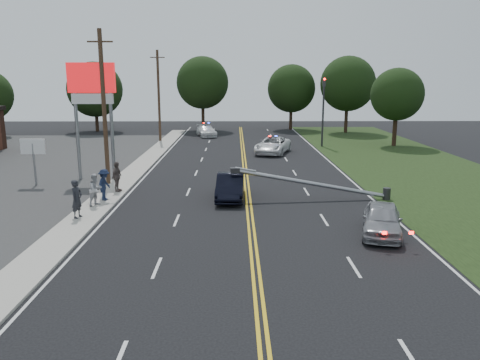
{
  "coord_description": "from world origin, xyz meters",
  "views": [
    {
      "loc": [
        -0.74,
        -18.43,
        6.93
      ],
      "look_at": [
        -0.51,
        5.67,
        1.7
      ],
      "focal_mm": 35.0,
      "sensor_mm": 36.0,
      "label": 1
    }
  ],
  "objects_px": {
    "waiting_sedan": "(382,219)",
    "bystander_d": "(117,177)",
    "pylon_sign": "(92,93)",
    "bystander_c": "(104,185)",
    "emergency_a": "(273,145)",
    "emergency_b": "(206,131)",
    "bystander_a": "(77,199)",
    "fallen_streetlight": "(320,184)",
    "utility_pole_far": "(159,96)",
    "utility_pole_mid": "(104,108)",
    "small_sign": "(33,151)",
    "traffic_signal": "(323,106)",
    "bystander_b": "(96,190)",
    "crashed_sedan": "(230,187)"
  },
  "relations": [
    {
      "from": "emergency_b",
      "to": "bystander_a",
      "type": "height_order",
      "value": "bystander_a"
    },
    {
      "from": "small_sign",
      "to": "utility_pole_far",
      "type": "bearing_deg",
      "value": 77.69
    },
    {
      "from": "emergency_b",
      "to": "bystander_d",
      "type": "distance_m",
      "value": 29.35
    },
    {
      "from": "small_sign",
      "to": "crashed_sedan",
      "type": "height_order",
      "value": "small_sign"
    },
    {
      "from": "pylon_sign",
      "to": "bystander_c",
      "type": "distance_m",
      "value": 8.39
    },
    {
      "from": "utility_pole_mid",
      "to": "small_sign",
      "type": "bearing_deg",
      "value": 180.0
    },
    {
      "from": "bystander_a",
      "to": "small_sign",
      "type": "bearing_deg",
      "value": 50.91
    },
    {
      "from": "emergency_b",
      "to": "bystander_d",
      "type": "relative_size",
      "value": 2.54
    },
    {
      "from": "fallen_streetlight",
      "to": "bystander_c",
      "type": "bearing_deg",
      "value": -178.35
    },
    {
      "from": "traffic_signal",
      "to": "bystander_c",
      "type": "height_order",
      "value": "traffic_signal"
    },
    {
      "from": "utility_pole_mid",
      "to": "bystander_b",
      "type": "height_order",
      "value": "utility_pole_mid"
    },
    {
      "from": "small_sign",
      "to": "emergency_a",
      "type": "relative_size",
      "value": 0.56
    },
    {
      "from": "utility_pole_far",
      "to": "bystander_b",
      "type": "height_order",
      "value": "utility_pole_far"
    },
    {
      "from": "pylon_sign",
      "to": "traffic_signal",
      "type": "distance_m",
      "value": 24.75
    },
    {
      "from": "pylon_sign",
      "to": "waiting_sedan",
      "type": "xyz_separation_m",
      "value": [
        16.39,
        -12.23,
        -5.28
      ]
    },
    {
      "from": "bystander_d",
      "to": "traffic_signal",
      "type": "bearing_deg",
      "value": -26.5
    },
    {
      "from": "crashed_sedan",
      "to": "pylon_sign",
      "type": "bearing_deg",
      "value": 150.42
    },
    {
      "from": "emergency_b",
      "to": "small_sign",
      "type": "bearing_deg",
      "value": -124.65
    },
    {
      "from": "bystander_d",
      "to": "pylon_sign",
      "type": "bearing_deg",
      "value": 42.21
    },
    {
      "from": "bystander_a",
      "to": "bystander_b",
      "type": "distance_m",
      "value": 2.34
    },
    {
      "from": "small_sign",
      "to": "bystander_b",
      "type": "height_order",
      "value": "small_sign"
    },
    {
      "from": "bystander_c",
      "to": "emergency_a",
      "type": "bearing_deg",
      "value": -23.93
    },
    {
      "from": "pylon_sign",
      "to": "fallen_streetlight",
      "type": "distance_m",
      "value": 16.66
    },
    {
      "from": "pylon_sign",
      "to": "bystander_d",
      "type": "xyz_separation_m",
      "value": [
        2.47,
        -4.29,
        -4.95
      ]
    },
    {
      "from": "traffic_signal",
      "to": "utility_pole_mid",
      "type": "bearing_deg",
      "value": -134.2
    },
    {
      "from": "bystander_a",
      "to": "bystander_b",
      "type": "bearing_deg",
      "value": 10.49
    },
    {
      "from": "utility_pole_mid",
      "to": "utility_pole_far",
      "type": "xyz_separation_m",
      "value": [
        0.0,
        22.0,
        0.0
      ]
    },
    {
      "from": "fallen_streetlight",
      "to": "utility_pole_far",
      "type": "xyz_separation_m",
      "value": [
        -13.39,
        26.0,
        4.17
      ]
    },
    {
      "from": "bystander_c",
      "to": "fallen_streetlight",
      "type": "bearing_deg",
      "value": -80.5
    },
    {
      "from": "emergency_a",
      "to": "bystander_b",
      "type": "height_order",
      "value": "bystander_b"
    },
    {
      "from": "utility_pole_far",
      "to": "emergency_b",
      "type": "xyz_separation_m",
      "value": [
        4.89,
        4.82,
        -4.4
      ]
    },
    {
      "from": "pylon_sign",
      "to": "utility_pole_far",
      "type": "relative_size",
      "value": 0.8
    },
    {
      "from": "fallen_streetlight",
      "to": "bystander_b",
      "type": "bearing_deg",
      "value": -173.2
    },
    {
      "from": "emergency_b",
      "to": "bystander_c",
      "type": "distance_m",
      "value": 31.42
    },
    {
      "from": "fallen_streetlight",
      "to": "pylon_sign",
      "type": "bearing_deg",
      "value": 157.78
    },
    {
      "from": "small_sign",
      "to": "emergency_a",
      "type": "distance_m",
      "value": 21.56
    },
    {
      "from": "utility_pole_far",
      "to": "emergency_b",
      "type": "height_order",
      "value": "utility_pole_far"
    },
    {
      "from": "small_sign",
      "to": "fallen_streetlight",
      "type": "height_order",
      "value": "small_sign"
    },
    {
      "from": "small_sign",
      "to": "bystander_d",
      "type": "xyz_separation_m",
      "value": [
        5.97,
        -2.29,
        -1.28
      ]
    },
    {
      "from": "fallen_streetlight",
      "to": "emergency_a",
      "type": "bearing_deg",
      "value": 94.57
    },
    {
      "from": "emergency_b",
      "to": "bystander_c",
      "type": "height_order",
      "value": "bystander_c"
    },
    {
      "from": "fallen_streetlight",
      "to": "bystander_d",
      "type": "xyz_separation_m",
      "value": [
        -12.22,
        1.71,
        0.13
      ]
    },
    {
      "from": "utility_pole_far",
      "to": "crashed_sedan",
      "type": "relative_size",
      "value": 2.24
    },
    {
      "from": "bystander_a",
      "to": "pylon_sign",
      "type": "bearing_deg",
      "value": 27.21
    },
    {
      "from": "utility_pole_mid",
      "to": "waiting_sedan",
      "type": "bearing_deg",
      "value": -34.13
    },
    {
      "from": "waiting_sedan",
      "to": "bystander_d",
      "type": "xyz_separation_m",
      "value": [
        -13.92,
        7.93,
        0.33
      ]
    },
    {
      "from": "pylon_sign",
      "to": "traffic_signal",
      "type": "height_order",
      "value": "pylon_sign"
    },
    {
      "from": "traffic_signal",
      "to": "emergency_a",
      "type": "bearing_deg",
      "value": -140.38
    },
    {
      "from": "small_sign",
      "to": "bystander_d",
      "type": "bearing_deg",
      "value": -21.03
    },
    {
      "from": "fallen_streetlight",
      "to": "bystander_a",
      "type": "distance_m",
      "value": 13.4
    }
  ]
}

